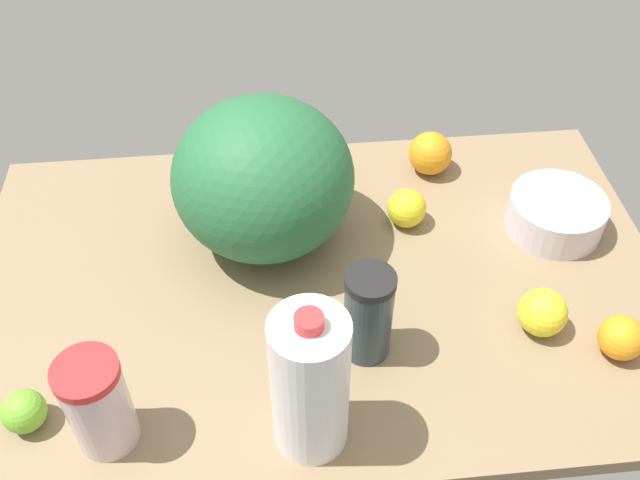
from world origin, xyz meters
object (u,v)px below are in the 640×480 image
at_px(milk_jug, 310,384).
at_px(lemon_beside_bowl, 407,208).
at_px(shaker_bottle, 368,314).
at_px(orange_loose, 430,153).
at_px(tumbler_cup, 98,404).
at_px(watermelon, 263,178).
at_px(lime_by_jug, 24,411).
at_px(lemon_far_back, 543,312).
at_px(mixing_bowl, 556,214).
at_px(orange_near_front, 621,338).

bearing_deg(milk_jug, lemon_beside_bowl, 62.78).
distance_m(shaker_bottle, lemon_beside_bowl, 0.31).
bearing_deg(orange_loose, tumbler_cup, -136.87).
height_order(milk_jug, orange_loose, milk_jug).
relative_size(watermelon, milk_jug, 1.18).
height_order(orange_loose, lime_by_jug, orange_loose).
xyz_separation_m(tumbler_cup, lemon_far_back, (0.67, 0.13, -0.04)).
height_order(shaker_bottle, milk_jug, milk_jug).
distance_m(shaker_bottle, lemon_far_back, 0.29).
xyz_separation_m(watermelon, lemon_far_back, (0.43, -0.26, -0.10)).
bearing_deg(lemon_far_back, lime_by_jug, -173.08).
relative_size(shaker_bottle, mixing_bowl, 0.96).
xyz_separation_m(lemon_beside_bowl, lime_by_jug, (-0.62, -0.36, -0.00)).
distance_m(watermelon, orange_loose, 0.38).
bearing_deg(watermelon, lemon_far_back, -31.13).
xyz_separation_m(milk_jug, lime_by_jug, (-0.41, 0.06, -0.09)).
bearing_deg(milk_jug, watermelon, 95.96).
xyz_separation_m(milk_jug, orange_loose, (0.29, 0.57, -0.08)).
bearing_deg(lemon_beside_bowl, orange_near_front, -49.65).
height_order(tumbler_cup, shaker_bottle, shaker_bottle).
height_order(shaker_bottle, orange_loose, shaker_bottle).
bearing_deg(lime_by_jug, tumbler_cup, -15.01).
bearing_deg(orange_loose, lemon_beside_bowl, -116.94).
relative_size(watermelon, lime_by_jug, 4.91).
xyz_separation_m(lemon_far_back, orange_near_front, (0.11, -0.06, -0.00)).
bearing_deg(orange_loose, orange_near_front, -66.86).
height_order(watermelon, tumbler_cup, watermelon).
relative_size(shaker_bottle, lime_by_jug, 2.62).
height_order(shaker_bottle, lemon_far_back, shaker_bottle).
bearing_deg(lime_by_jug, watermelon, 44.33).
bearing_deg(orange_loose, shaker_bottle, -114.06).
height_order(shaker_bottle, lemon_beside_bowl, shaker_bottle).
bearing_deg(orange_loose, lime_by_jug, -143.80).
bearing_deg(milk_jug, mixing_bowl, 38.00).
bearing_deg(tumbler_cup, lime_by_jug, 164.99).
relative_size(watermelon, lemon_beside_bowl, 4.33).
xyz_separation_m(lime_by_jug, orange_near_front, (0.90, 0.04, 0.00)).
relative_size(lemon_far_back, orange_near_front, 1.10).
height_order(shaker_bottle, mixing_bowl, shaker_bottle).
distance_m(lemon_beside_bowl, lime_by_jug, 0.72).
height_order(tumbler_cup, orange_near_front, tumbler_cup).
relative_size(milk_jug, lime_by_jug, 4.17).
bearing_deg(lemon_far_back, watermelon, 148.87).
xyz_separation_m(tumbler_cup, mixing_bowl, (0.77, 0.35, -0.05)).
relative_size(mixing_bowl, milk_jug, 0.66).
xyz_separation_m(mixing_bowl, milk_jug, (-0.49, -0.38, 0.09)).
bearing_deg(orange_near_front, watermelon, 149.39).
xyz_separation_m(milk_jug, lemon_beside_bowl, (0.22, 0.42, -0.09)).
height_order(mixing_bowl, lemon_beside_bowl, lemon_beside_bowl).
xyz_separation_m(shaker_bottle, orange_near_front, (0.39, -0.05, -0.05)).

